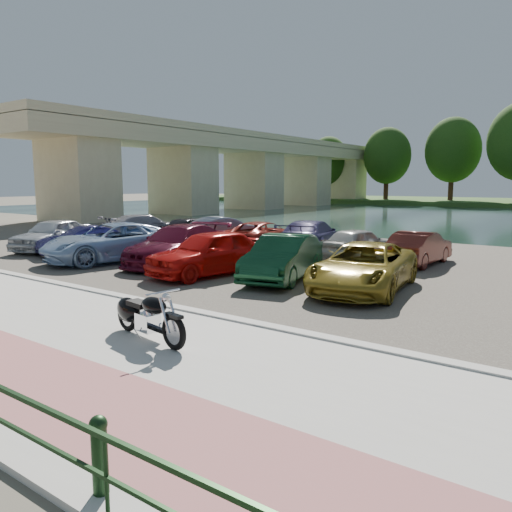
{
  "coord_description": "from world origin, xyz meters",
  "views": [
    {
      "loc": [
        7.39,
        -6.47,
        3.14
      ],
      "look_at": [
        -0.67,
        4.67,
        1.1
      ],
      "focal_mm": 35.0,
      "sensor_mm": 36.0,
      "label": 1
    }
  ],
  "objects_px": {
    "car_2": "(112,242)",
    "car_0": "(53,234)",
    "motorcycle": "(143,315)",
    "car_1": "(84,241)"
  },
  "relations": [
    {
      "from": "motorcycle",
      "to": "car_0",
      "type": "bearing_deg",
      "value": 164.09
    },
    {
      "from": "motorcycle",
      "to": "car_2",
      "type": "relative_size",
      "value": 0.43
    },
    {
      "from": "motorcycle",
      "to": "car_0",
      "type": "distance_m",
      "value": 15.0
    },
    {
      "from": "car_2",
      "to": "car_0",
      "type": "bearing_deg",
      "value": -170.97
    },
    {
      "from": "motorcycle",
      "to": "car_1",
      "type": "distance_m",
      "value": 12.81
    },
    {
      "from": "car_0",
      "to": "car_2",
      "type": "distance_m",
      "value": 4.83
    },
    {
      "from": "car_0",
      "to": "car_1",
      "type": "xyz_separation_m",
      "value": [
        2.44,
        -0.08,
        -0.12
      ]
    },
    {
      "from": "motorcycle",
      "to": "car_2",
      "type": "distance_m",
      "value": 10.61
    },
    {
      "from": "motorcycle",
      "to": "car_1",
      "type": "xyz_separation_m",
      "value": [
        -11.06,
        6.46,
        0.09
      ]
    },
    {
      "from": "motorcycle",
      "to": "car_0",
      "type": "relative_size",
      "value": 0.54
    }
  ]
}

